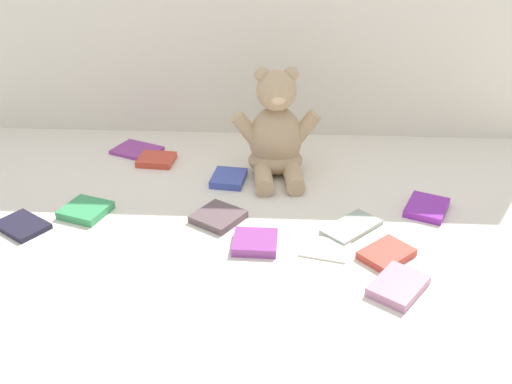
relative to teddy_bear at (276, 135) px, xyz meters
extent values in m
plane|color=silver|center=(-0.05, -0.20, -0.11)|extent=(3.20, 3.20, 0.00)
cube|color=silver|center=(-0.05, 0.28, 0.27)|extent=(1.75, 0.03, 0.75)
ellipsoid|color=tan|center=(0.00, 0.01, -0.01)|extent=(0.15, 0.12, 0.18)
ellipsoid|color=tan|center=(0.00, 0.00, -0.07)|extent=(0.16, 0.13, 0.06)
sphere|color=tan|center=(0.00, 0.00, 0.12)|extent=(0.11, 0.11, 0.10)
ellipsoid|color=beige|center=(0.00, -0.03, 0.11)|extent=(0.05, 0.04, 0.03)
sphere|color=tan|center=(-0.04, 0.01, 0.16)|extent=(0.04, 0.04, 0.04)
sphere|color=tan|center=(0.03, 0.02, 0.16)|extent=(0.04, 0.04, 0.04)
cylinder|color=tan|center=(-0.08, 0.00, 0.02)|extent=(0.09, 0.05, 0.10)
cylinder|color=tan|center=(0.07, 0.01, 0.02)|extent=(0.09, 0.05, 0.10)
cylinder|color=tan|center=(-0.03, -0.09, -0.08)|extent=(0.06, 0.11, 0.05)
cylinder|color=tan|center=(0.05, -0.08, -0.08)|extent=(0.06, 0.11, 0.05)
cube|color=#9BA797|center=(0.18, -0.28, -0.10)|extent=(0.15, 0.15, 0.01)
cube|color=#3C4FAA|center=(-0.12, -0.06, -0.10)|extent=(0.09, 0.11, 0.02)
cube|color=purple|center=(0.37, -0.19, -0.10)|extent=(0.13, 0.14, 0.02)
cube|color=white|center=(0.12, -0.36, -0.10)|extent=(0.12, 0.10, 0.01)
cube|color=#5C484C|center=(-0.13, -0.26, -0.10)|extent=(0.14, 0.14, 0.02)
cube|color=#90368D|center=(-0.40, 0.10, -0.10)|extent=(0.16, 0.14, 0.01)
cube|color=#903D8F|center=(-0.04, -0.36, -0.10)|extent=(0.10, 0.09, 0.02)
cube|color=#CC3F2C|center=(-0.33, 0.04, -0.10)|extent=(0.10, 0.09, 0.02)
cube|color=#BD4032|center=(0.24, -0.39, -0.10)|extent=(0.13, 0.13, 0.02)
cube|color=#379656|center=(-0.44, -0.24, -0.10)|extent=(0.12, 0.12, 0.02)
cube|color=#B4789A|center=(0.25, -0.49, -0.10)|extent=(0.13, 0.14, 0.02)
cube|color=#1F1C2E|center=(-0.57, -0.31, -0.10)|extent=(0.14, 0.13, 0.01)
camera|label=1|loc=(0.02, -1.39, 0.60)|focal=40.19mm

